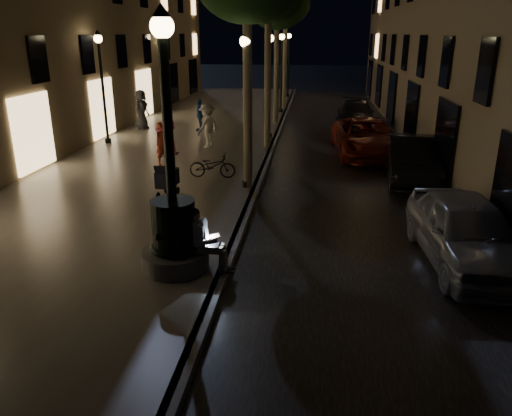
# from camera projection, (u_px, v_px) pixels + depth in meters

# --- Properties ---
(ground) EXTENTS (120.00, 120.00, 0.00)m
(ground) POSITION_uv_depth(u_px,v_px,m) (274.00, 146.00, 22.68)
(ground) COLOR black
(ground) RESTS_ON ground
(cobble_lane) EXTENTS (6.00, 45.00, 0.02)m
(cobble_lane) POSITION_uv_depth(u_px,v_px,m) (340.00, 148.00, 22.35)
(cobble_lane) COLOR black
(cobble_lane) RESTS_ON ground
(promenade) EXTENTS (8.00, 45.00, 0.20)m
(promenade) POSITION_uv_depth(u_px,v_px,m) (188.00, 142.00, 23.08)
(promenade) COLOR #67635B
(promenade) RESTS_ON ground
(curb_strip) EXTENTS (0.25, 45.00, 0.20)m
(curb_strip) POSITION_uv_depth(u_px,v_px,m) (274.00, 144.00, 22.65)
(curb_strip) COLOR #59595B
(curb_strip) RESTS_ON ground
(fountain_lamppost) EXTENTS (1.40, 1.40, 5.21)m
(fountain_lamppost) POSITION_uv_depth(u_px,v_px,m) (174.00, 223.00, 10.21)
(fountain_lamppost) COLOR #59595B
(fountain_lamppost) RESTS_ON promenade
(seated_man_laptop) EXTENTS (0.99, 0.33, 1.36)m
(seated_man_laptop) POSITION_uv_depth(u_px,v_px,m) (203.00, 238.00, 10.24)
(seated_man_laptop) COLOR gray
(seated_man_laptop) RESTS_ON promenade
(tree_third) EXTENTS (3.00, 3.00, 7.20)m
(tree_third) POSITION_uv_depth(u_px,v_px,m) (277.00, 7.00, 25.35)
(tree_third) COLOR #6B604C
(tree_third) RESTS_ON promenade
(tree_far) EXTENTS (3.00, 3.00, 7.50)m
(tree_far) POSITION_uv_depth(u_px,v_px,m) (286.00, 6.00, 30.86)
(tree_far) COLOR #6B604C
(tree_far) RESTS_ON promenade
(lamp_curb_a) EXTENTS (0.36, 0.36, 4.81)m
(lamp_curb_a) POSITION_uv_depth(u_px,v_px,m) (246.00, 91.00, 15.08)
(lamp_curb_a) COLOR black
(lamp_curb_a) RESTS_ON promenade
(lamp_curb_b) EXTENTS (0.36, 0.36, 4.81)m
(lamp_curb_b) POSITION_uv_depth(u_px,v_px,m) (270.00, 71.00, 22.57)
(lamp_curb_b) COLOR black
(lamp_curb_b) RESTS_ON promenade
(lamp_curb_c) EXTENTS (0.36, 0.36, 4.81)m
(lamp_curb_c) POSITION_uv_depth(u_px,v_px,m) (281.00, 62.00, 30.06)
(lamp_curb_c) COLOR black
(lamp_curb_c) RESTS_ON promenade
(lamp_curb_d) EXTENTS (0.36, 0.36, 4.81)m
(lamp_curb_d) POSITION_uv_depth(u_px,v_px,m) (289.00, 56.00, 37.56)
(lamp_curb_d) COLOR black
(lamp_curb_d) RESTS_ON promenade
(lamp_left_b) EXTENTS (0.36, 0.36, 4.81)m
(lamp_left_b) POSITION_uv_depth(u_px,v_px,m) (101.00, 73.00, 21.47)
(lamp_left_b) COLOR black
(lamp_left_b) RESTS_ON promenade
(lamp_left_c) EXTENTS (0.36, 0.36, 4.81)m
(lamp_left_c) POSITION_uv_depth(u_px,v_px,m) (167.00, 61.00, 30.83)
(lamp_left_c) COLOR black
(lamp_left_c) RESTS_ON promenade
(stroller) EXTENTS (0.56, 1.15, 1.16)m
(stroller) POSITION_uv_depth(u_px,v_px,m) (167.00, 178.00, 14.91)
(stroller) COLOR black
(stroller) RESTS_ON promenade
(car_front) EXTENTS (2.11, 4.62, 1.53)m
(car_front) POSITION_uv_depth(u_px,v_px,m) (466.00, 231.00, 10.98)
(car_front) COLOR #A1A4A9
(car_front) RESTS_ON ground
(car_second) EXTENTS (2.03, 4.74, 1.52)m
(car_second) POSITION_uv_depth(u_px,v_px,m) (412.00, 160.00, 17.16)
(car_second) COLOR black
(car_second) RESTS_ON ground
(car_third) EXTENTS (2.89, 5.59, 1.51)m
(car_third) POSITION_uv_depth(u_px,v_px,m) (367.00, 138.00, 20.75)
(car_third) COLOR maroon
(car_third) RESTS_ON ground
(car_rear) EXTENTS (2.34, 4.98, 1.40)m
(car_rear) POSITION_uv_depth(u_px,v_px,m) (355.00, 115.00, 26.95)
(car_rear) COLOR #303135
(car_rear) RESTS_ON ground
(pedestrian_red) EXTENTS (0.66, 0.69, 1.59)m
(pedestrian_red) POSITION_uv_depth(u_px,v_px,m) (162.00, 144.00, 18.48)
(pedestrian_red) COLOR red
(pedestrian_red) RESTS_ON promenade
(pedestrian_pink) EXTENTS (1.08, 0.95, 1.87)m
(pedestrian_pink) POSITION_uv_depth(u_px,v_px,m) (166.00, 131.00, 20.07)
(pedestrian_pink) COLOR pink
(pedestrian_pink) RESTS_ON promenade
(pedestrian_white) EXTENTS (1.17, 1.39, 1.86)m
(pedestrian_white) POSITION_uv_depth(u_px,v_px,m) (207.00, 126.00, 21.32)
(pedestrian_white) COLOR white
(pedestrian_white) RESTS_ON promenade
(pedestrian_blue) EXTENTS (0.48, 0.97, 1.60)m
(pedestrian_blue) POSITION_uv_depth(u_px,v_px,m) (200.00, 115.00, 24.97)
(pedestrian_blue) COLOR #275392
(pedestrian_blue) RESTS_ON promenade
(pedestrian_dark) EXTENTS (0.83, 1.08, 1.96)m
(pedestrian_dark) POSITION_uv_depth(u_px,v_px,m) (141.00, 109.00, 25.44)
(pedestrian_dark) COLOR #2D2C31
(pedestrian_dark) RESTS_ON promenade
(bicycle) EXTENTS (1.59, 0.57, 0.83)m
(bicycle) POSITION_uv_depth(u_px,v_px,m) (212.00, 166.00, 16.95)
(bicycle) COLOR black
(bicycle) RESTS_ON promenade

